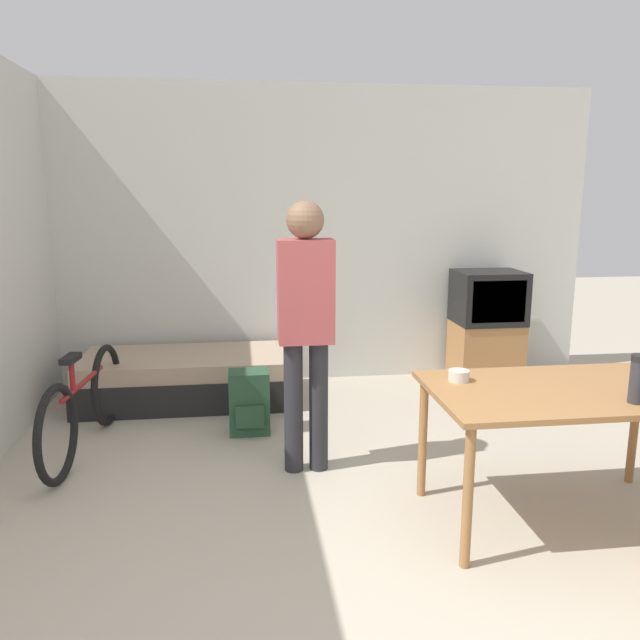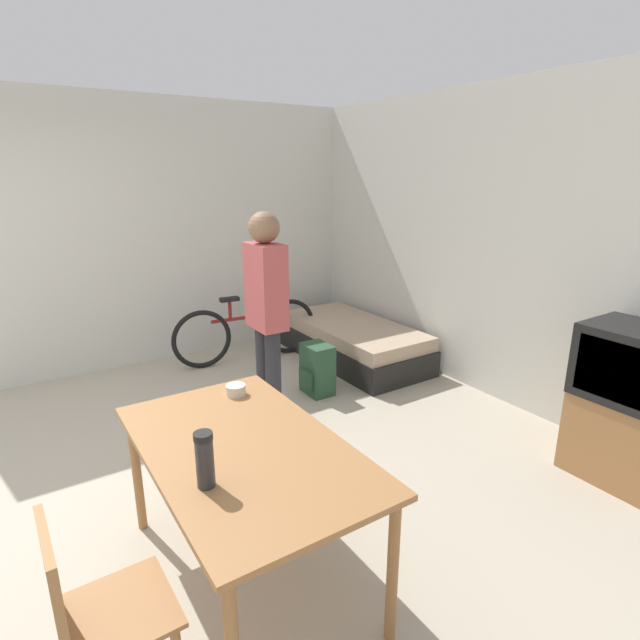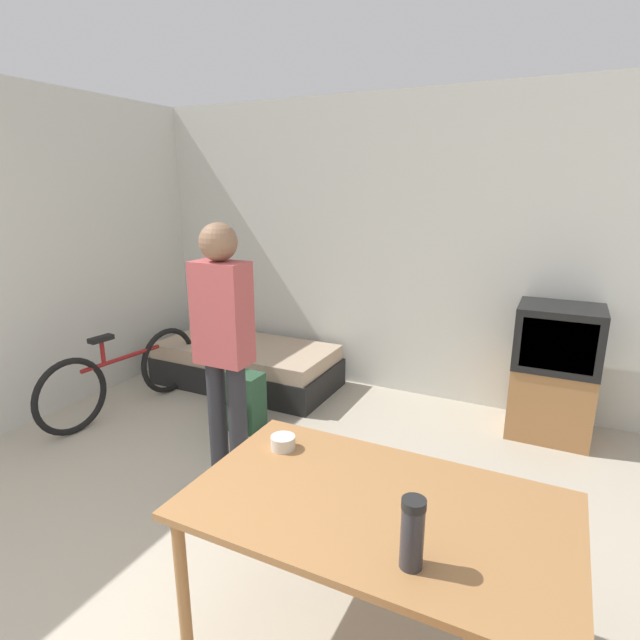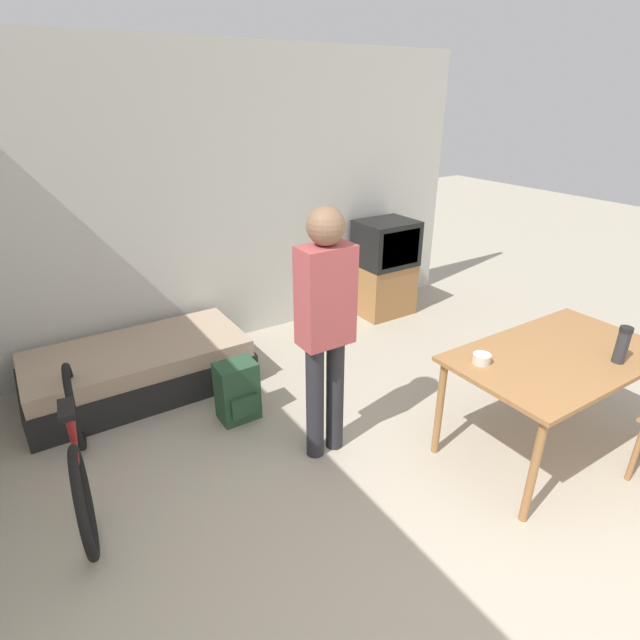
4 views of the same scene
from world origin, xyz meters
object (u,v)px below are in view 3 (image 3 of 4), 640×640
Objects in this scene: dining_table at (376,520)px; thermos_flask at (412,530)px; bicycle at (124,376)px; tv at (554,371)px; daybed at (247,365)px; person_standing at (223,339)px; mate_bowl at (283,442)px; backpack at (244,402)px.

thermos_flask is (0.21, -0.26, 0.21)m from dining_table.
tv is at bearing 19.01° from bicycle.
daybed is 2.76m from tv.
person_standing is 15.10× the size of mate_bowl.
bicycle is at bearing 153.88° from mate_bowl.
dining_table is at bearing -25.09° from bicycle.
tv is at bearing 77.05° from dining_table.
mate_bowl is at bearing 148.19° from thermos_flask.
person_standing is (-1.30, 0.80, 0.33)m from dining_table.
person_standing is (1.48, -0.50, 0.68)m from bicycle.
tv is 4.35× the size of thermos_flask.
tv reaches higher than mate_bowl.
bicycle is at bearing -160.99° from tv.
dining_table is 1.56m from person_standing.
bicycle is (-0.60, -0.98, 0.12)m from daybed.
thermos_flask reaches higher than bicycle.
tv is 2.75m from thermos_flask.
dining_table is at bearing 128.78° from thermos_flask.
bicycle is (-2.77, 1.30, -0.35)m from dining_table.
dining_table is 5.99× the size of thermos_flask.
tv is 9.27× the size of mate_bowl.
dining_table is at bearing -20.45° from mate_bowl.
daybed is 7.30× the size of thermos_flask.
bicycle is (-3.34, -1.15, -0.21)m from tv.
dining_table is at bearing -31.60° from person_standing.
mate_bowl is at bearing -26.12° from bicycle.
daybed is at bearing 133.19° from thermos_flask.
person_standing reaches higher than backpack.
daybed is 2.71m from mate_bowl.
tv is at bearing 82.53° from thermos_flask.
dining_table is 0.57m from mate_bowl.
daybed is 1.89m from person_standing.
daybed is at bearing 58.28° from bicycle.
mate_bowl reaches higher than dining_table.
bicycle is 3.41m from thermos_flask.
mate_bowl reaches higher than backpack.
dining_table is 3.06× the size of backpack.
backpack is (-2.21, -0.98, -0.30)m from tv.
person_standing is 7.08× the size of thermos_flask.
backpack is (0.52, -0.80, 0.03)m from daybed.
thermos_flask is 0.51× the size of backpack.
thermos_flask is 2.62m from backpack.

